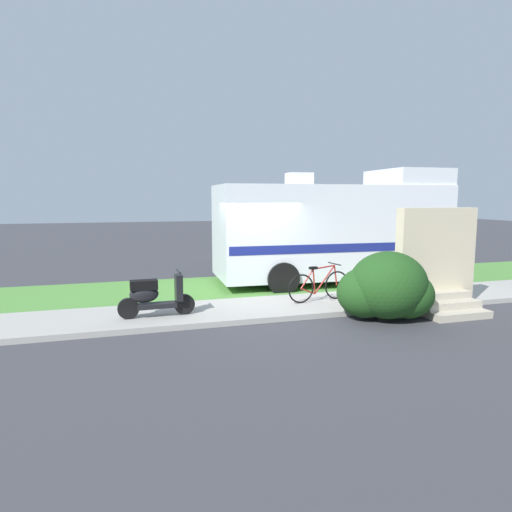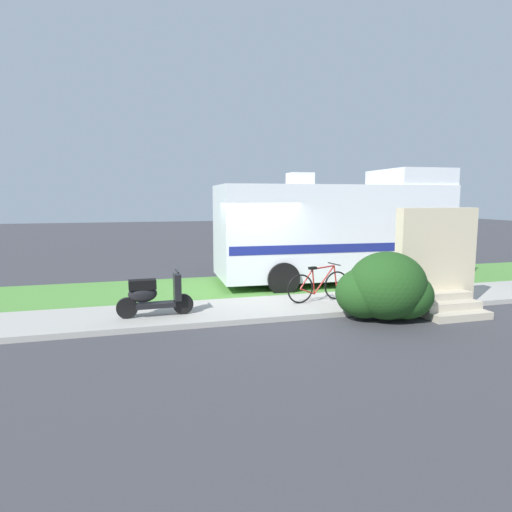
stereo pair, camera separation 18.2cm
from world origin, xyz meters
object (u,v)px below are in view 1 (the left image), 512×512
(scooter, at_px, (154,296))
(bicycle, at_px, (319,285))
(pickup_truck_near, at_px, (350,237))
(pickup_truck_far, at_px, (288,233))
(bottle_green, at_px, (440,294))
(motorhome_rv, at_px, (334,230))

(scooter, xyz_separation_m, bicycle, (3.97, 0.33, -0.07))
(pickup_truck_near, xyz_separation_m, pickup_truck_far, (-1.86, 2.63, 0.02))
(pickup_truck_near, height_order, bottle_green, pickup_truck_near)
(scooter, distance_m, bottle_green, 7.07)
(motorhome_rv, bearing_deg, scooter, -152.99)
(bicycle, height_order, pickup_truck_far, pickup_truck_far)
(bicycle, xyz_separation_m, bottle_green, (3.09, -0.53, -0.29))
(scooter, bearing_deg, bicycle, 4.69)
(motorhome_rv, xyz_separation_m, scooter, (-5.60, -2.86, -1.09))
(scooter, distance_m, pickup_truck_near, 11.85)
(pickup_truck_near, bearing_deg, motorhome_rv, -123.25)
(pickup_truck_near, bearing_deg, pickup_truck_far, 125.25)
(scooter, relative_size, pickup_truck_far, 0.28)
(bicycle, bearing_deg, pickup_truck_near, 56.87)
(bicycle, bearing_deg, scooter, -175.31)
(bicycle, bearing_deg, pickup_truck_far, 73.28)
(motorhome_rv, bearing_deg, bottle_green, -64.62)
(bicycle, xyz_separation_m, pickup_truck_far, (3.05, 10.14, 0.47))
(pickup_truck_near, relative_size, bottle_green, 24.18)
(bicycle, xyz_separation_m, pickup_truck_near, (4.90, 7.52, 0.45))
(bicycle, relative_size, bottle_green, 7.53)
(scooter, distance_m, bicycle, 3.98)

